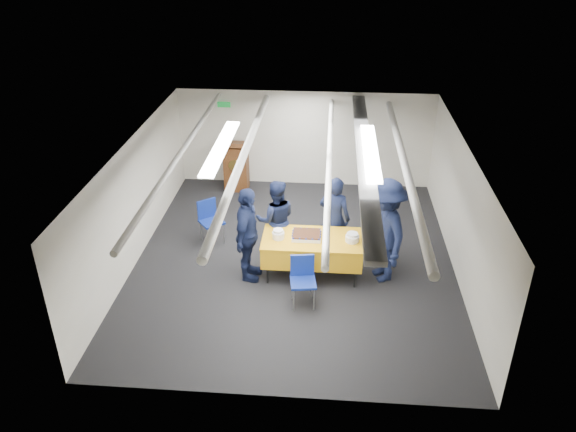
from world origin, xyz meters
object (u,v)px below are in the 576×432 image
object	(u,v)px
sailor_c	(247,235)
sheet_cake	(307,235)
chair_left	(210,217)
chair_near	(303,275)
sailor_b	(276,220)
chair_right	(384,236)
sailor_d	(385,231)
serving_table	(312,248)
podium	(236,165)
sailor_a	(334,218)

from	to	relation	value
sailor_c	sheet_cake	bearing A→B (deg)	-72.29
sheet_cake	chair_left	size ratio (longest dim) A/B	0.60
sheet_cake	chair_near	bearing A→B (deg)	-91.14
sheet_cake	sailor_b	world-z (taller)	sailor_b
sheet_cake	sailor_c	xyz separation A→B (m)	(-1.03, -0.21, 0.08)
sailor_b	chair_left	bearing A→B (deg)	-29.83
chair_near	chair_right	world-z (taller)	same
sailor_c	sailor_d	xyz separation A→B (m)	(2.40, 0.20, 0.08)
chair_left	sailor_c	world-z (taller)	sailor_c
serving_table	chair_left	size ratio (longest dim) A/B	2.06
podium	sailor_c	bearing A→B (deg)	-77.61
chair_right	sheet_cake	bearing A→B (deg)	-158.73
sailor_d	sheet_cake	bearing A→B (deg)	-107.45
podium	chair_near	world-z (taller)	podium
chair_near	chair_right	bearing A→B (deg)	44.35
chair_right	sailor_d	world-z (taller)	sailor_d
chair_near	sailor_d	distance (m)	1.68
sailor_a	chair_left	bearing A→B (deg)	8.57
sailor_a	serving_table	bearing A→B (deg)	78.11
chair_near	chair_right	xyz separation A→B (m)	(1.44, 1.41, 0.00)
podium	chair_near	distance (m)	4.72
podium	chair_right	bearing A→B (deg)	-42.03
sheet_cake	podium	bearing A→B (deg)	117.79
serving_table	sailor_a	world-z (taller)	sailor_a
sheet_cake	sailor_d	xyz separation A→B (m)	(1.37, -0.01, 0.16)
sailor_d	sailor_a	bearing A→B (deg)	-144.06
sailor_a	sailor_d	xyz separation A→B (m)	(0.88, -0.66, 0.14)
sailor_b	sailor_c	world-z (taller)	sailor_c
chair_right	sailor_d	distance (m)	0.71
sailor_d	sailor_c	bearing A→B (deg)	-102.38
serving_table	sheet_cake	world-z (taller)	sheet_cake
serving_table	chair_left	bearing A→B (deg)	152.71
sheet_cake	sailor_b	bearing A→B (deg)	137.39
podium	chair_left	bearing A→B (deg)	-93.44
podium	sailor_a	world-z (taller)	sailor_a
podium	sailor_b	bearing A→B (deg)	-67.19
podium	chair_right	size ratio (longest dim) A/B	1.44
chair_right	sailor_d	xyz separation A→B (m)	(-0.06, -0.56, 0.44)
serving_table	sailor_d	size ratio (longest dim) A/B	0.92
serving_table	sailor_b	size ratio (longest dim) A/B	1.13
chair_near	sailor_c	size ratio (longest dim) A/B	0.49
serving_table	sailor_a	size ratio (longest dim) A/B	1.08
chair_near	sheet_cake	bearing A→B (deg)	88.86
chair_near	sailor_b	size ratio (longest dim) A/B	0.55
chair_left	sailor_c	bearing A→B (deg)	-52.83
chair_left	sailor_d	xyz separation A→B (m)	(3.36, -1.07, 0.44)
chair_left	serving_table	bearing A→B (deg)	-27.29
sailor_b	sailor_d	size ratio (longest dim) A/B	0.82
serving_table	chair_right	bearing A→B (deg)	23.66
chair_right	sailor_d	bearing A→B (deg)	-95.62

